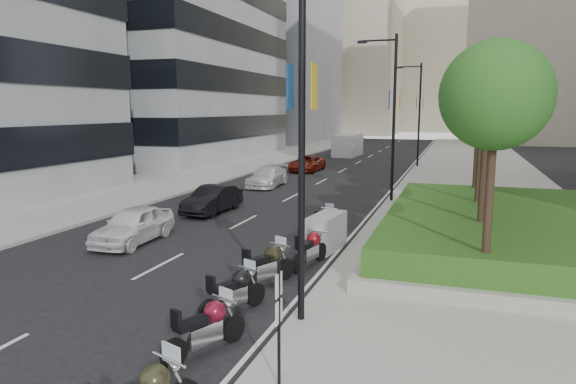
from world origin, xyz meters
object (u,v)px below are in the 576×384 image
at_px(motorcycle_4, 310,249).
at_px(delivery_van, 347,146).
at_px(car_b, 212,199).
at_px(car_c, 268,177).
at_px(motorcycle_3, 267,265).
at_px(lamp_post_0, 295,111).
at_px(motorcycle_1, 206,327).
at_px(lamp_post_1, 391,110).
at_px(motorcycle_2, 234,292).
at_px(car_a, 133,225).
at_px(car_d, 307,163).
at_px(motorcycle_6, 325,221).
at_px(motorcycle_5, 326,232).
at_px(lamp_post_2, 418,110).
at_px(parking_sign, 279,317).

relative_size(motorcycle_4, delivery_van, 0.39).
xyz_separation_m(motorcycle_4, delivery_van, (-7.14, 39.68, 0.49)).
relative_size(car_b, car_c, 0.89).
bearing_deg(car_c, motorcycle_3, -71.14).
relative_size(lamp_post_0, motorcycle_1, 4.34).
relative_size(lamp_post_1, motorcycle_2, 4.37).
bearing_deg(car_a, car_d, 87.94).
relative_size(motorcycle_2, car_a, 0.50).
xyz_separation_m(motorcycle_6, car_c, (-6.94, 11.76, 0.10)).
height_order(motorcycle_2, car_a, car_a).
distance_m(car_b, delivery_van, 32.73).
bearing_deg(motorcycle_4, lamp_post_0, -156.65).
bearing_deg(motorcycle_4, lamp_post_1, 7.88).
relative_size(car_a, car_c, 0.90).
bearing_deg(motorcycle_5, lamp_post_2, 4.66).
bearing_deg(car_a, car_b, 85.10).
relative_size(motorcycle_2, delivery_van, 0.36).
relative_size(motorcycle_2, motorcycle_6, 0.98).
xyz_separation_m(parking_sign, delivery_van, (-8.70, 47.18, -0.37)).
distance_m(motorcycle_3, car_b, 11.15).
relative_size(motorcycle_5, motorcycle_6, 1.09).
bearing_deg(motorcycle_6, car_b, 75.52).
bearing_deg(car_b, motorcycle_6, -19.83).
height_order(motorcycle_6, car_d, car_d).
relative_size(motorcycle_1, car_b, 0.51).
distance_m(motorcycle_6, car_c, 13.65).
bearing_deg(car_d, motorcycle_2, -76.02).
distance_m(parking_sign, delivery_van, 47.98).
relative_size(lamp_post_0, motorcycle_5, 3.93).
bearing_deg(motorcycle_5, delivery_van, 17.26).
height_order(lamp_post_1, motorcycle_6, lamp_post_1).
xyz_separation_m(lamp_post_1, car_c, (-8.47, 3.57, -4.40)).
height_order(lamp_post_2, motorcycle_1, lamp_post_2).
bearing_deg(motorcycle_4, car_d, 28.55).
height_order(lamp_post_1, car_d, lamp_post_1).
relative_size(lamp_post_2, motorcycle_5, 3.93).
distance_m(lamp_post_1, parking_sign, 20.33).
height_order(lamp_post_0, lamp_post_2, same).
distance_m(motorcycle_1, car_c, 23.71).
distance_m(lamp_post_0, motorcycle_3, 5.25).
bearing_deg(motorcycle_2, car_b, 52.14).
bearing_deg(motorcycle_1, lamp_post_1, 19.12).
height_order(motorcycle_5, car_c, car_c).
bearing_deg(car_c, car_a, -90.84).
relative_size(motorcycle_5, car_b, 0.56).
bearing_deg(parking_sign, car_a, 137.01).
bearing_deg(delivery_van, lamp_post_1, -69.93).
xyz_separation_m(lamp_post_0, motorcycle_2, (-1.63, 0.09, -4.48)).
distance_m(car_a, delivery_van, 38.91).
distance_m(motorcycle_2, car_c, 21.59).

